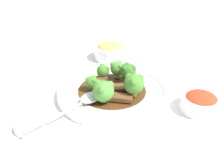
{
  "coord_description": "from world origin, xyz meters",
  "views": [
    {
      "loc": [
        0.53,
        -0.3,
        0.39
      ],
      "look_at": [
        0.0,
        0.0,
        0.03
      ],
      "focal_mm": 42.0,
      "sensor_mm": 36.0,
      "label": 1
    }
  ],
  "objects_px": {
    "serving_spoon": "(86,100)",
    "side_bowl_kimchi": "(200,102)",
    "broccoli_floret_3": "(92,82)",
    "broccoli_floret_4": "(128,71)",
    "broccoli_floret_5": "(103,91)",
    "broccoli_floret_0": "(117,68)",
    "broccoli_floret_2": "(134,84)",
    "beef_strip_1": "(113,88)",
    "side_bowl_appetizer": "(110,50)",
    "beef_strip_2": "(97,93)",
    "beef_strip_3": "(121,98)",
    "broccoli_floret_1": "(103,71)",
    "beef_strip_4": "(99,83)",
    "beef_strip_0": "(130,85)",
    "main_plate": "(112,92)",
    "sauce_dish": "(30,126)"
  },
  "relations": [
    {
      "from": "broccoli_floret_0",
      "to": "side_bowl_appetizer",
      "type": "relative_size",
      "value": 0.46
    },
    {
      "from": "beef_strip_0",
      "to": "side_bowl_kimchi",
      "type": "xyz_separation_m",
      "value": [
        0.15,
        0.11,
        -0.0
      ]
    },
    {
      "from": "beef_strip_4",
      "to": "broccoli_floret_0",
      "type": "height_order",
      "value": "broccoli_floret_0"
    },
    {
      "from": "broccoli_floret_5",
      "to": "side_bowl_appetizer",
      "type": "bearing_deg",
      "value": 146.88
    },
    {
      "from": "broccoli_floret_3",
      "to": "broccoli_floret_4",
      "type": "bearing_deg",
      "value": 86.29
    },
    {
      "from": "broccoli_floret_0",
      "to": "side_bowl_appetizer",
      "type": "bearing_deg",
      "value": 156.82
    },
    {
      "from": "broccoli_floret_1",
      "to": "beef_strip_2",
      "type": "bearing_deg",
      "value": -38.95
    },
    {
      "from": "broccoli_floret_1",
      "to": "broccoli_floret_4",
      "type": "xyz_separation_m",
      "value": [
        0.05,
        0.06,
        0.01
      ]
    },
    {
      "from": "beef_strip_4",
      "to": "serving_spoon",
      "type": "bearing_deg",
      "value": -48.37
    },
    {
      "from": "broccoli_floret_4",
      "to": "broccoli_floret_5",
      "type": "height_order",
      "value": "broccoli_floret_5"
    },
    {
      "from": "beef_strip_1",
      "to": "broccoli_floret_2",
      "type": "xyz_separation_m",
      "value": [
        0.05,
        0.03,
        0.03
      ]
    },
    {
      "from": "main_plate",
      "to": "broccoli_floret_0",
      "type": "xyz_separation_m",
      "value": [
        -0.05,
        0.05,
        0.04
      ]
    },
    {
      "from": "broccoli_floret_2",
      "to": "serving_spoon",
      "type": "height_order",
      "value": "broccoli_floret_2"
    },
    {
      "from": "beef_strip_1",
      "to": "side_bowl_appetizer",
      "type": "distance_m",
      "value": 0.24
    },
    {
      "from": "side_bowl_kimchi",
      "to": "broccoli_floret_2",
      "type": "bearing_deg",
      "value": -133.04
    },
    {
      "from": "broccoli_floret_0",
      "to": "serving_spoon",
      "type": "bearing_deg",
      "value": -61.95
    },
    {
      "from": "beef_strip_3",
      "to": "broccoli_floret_0",
      "type": "bearing_deg",
      "value": 153.29
    },
    {
      "from": "main_plate",
      "to": "beef_strip_3",
      "type": "relative_size",
      "value": 4.73
    },
    {
      "from": "beef_strip_4",
      "to": "side_bowl_kimchi",
      "type": "height_order",
      "value": "side_bowl_kimchi"
    },
    {
      "from": "beef_strip_0",
      "to": "serving_spoon",
      "type": "xyz_separation_m",
      "value": [
        0.01,
        -0.14,
        0.0
      ]
    },
    {
      "from": "beef_strip_1",
      "to": "serving_spoon",
      "type": "relative_size",
      "value": 0.38
    },
    {
      "from": "broccoli_floret_0",
      "to": "broccoli_floret_2",
      "type": "xyz_separation_m",
      "value": [
        0.1,
        -0.01,
        0.0
      ]
    },
    {
      "from": "broccoli_floret_1",
      "to": "serving_spoon",
      "type": "distance_m",
      "value": 0.13
    },
    {
      "from": "side_bowl_appetizer",
      "to": "sauce_dish",
      "type": "relative_size",
      "value": 1.51
    },
    {
      "from": "beef_strip_2",
      "to": "broccoli_floret_3",
      "type": "xyz_separation_m",
      "value": [
        -0.03,
        0.0,
        0.02
      ]
    },
    {
      "from": "beef_strip_1",
      "to": "side_bowl_appetizer",
      "type": "bearing_deg",
      "value": 152.1
    },
    {
      "from": "main_plate",
      "to": "broccoli_floret_2",
      "type": "bearing_deg",
      "value": 29.46
    },
    {
      "from": "beef_strip_0",
      "to": "broccoli_floret_3",
      "type": "bearing_deg",
      "value": -113.43
    },
    {
      "from": "broccoli_floret_4",
      "to": "side_bowl_kimchi",
      "type": "height_order",
      "value": "broccoli_floret_4"
    },
    {
      "from": "broccoli_floret_3",
      "to": "beef_strip_2",
      "type": "bearing_deg",
      "value": -3.73
    },
    {
      "from": "main_plate",
      "to": "beef_strip_2",
      "type": "relative_size",
      "value": 4.78
    },
    {
      "from": "side_bowl_kimchi",
      "to": "broccoli_floret_0",
      "type": "bearing_deg",
      "value": -153.72
    },
    {
      "from": "broccoli_floret_2",
      "to": "broccoli_floret_0",
      "type": "bearing_deg",
      "value": 172.09
    },
    {
      "from": "sauce_dish",
      "to": "broccoli_floret_5",
      "type": "bearing_deg",
      "value": 86.72
    },
    {
      "from": "beef_strip_4",
      "to": "beef_strip_2",
      "type": "bearing_deg",
      "value": -33.97
    },
    {
      "from": "serving_spoon",
      "to": "side_bowl_kimchi",
      "type": "distance_m",
      "value": 0.28
    },
    {
      "from": "beef_strip_1",
      "to": "beef_strip_3",
      "type": "height_order",
      "value": "beef_strip_3"
    },
    {
      "from": "broccoli_floret_5",
      "to": "serving_spoon",
      "type": "distance_m",
      "value": 0.05
    },
    {
      "from": "beef_strip_3",
      "to": "sauce_dish",
      "type": "bearing_deg",
      "value": -97.03
    },
    {
      "from": "broccoli_floret_3",
      "to": "broccoli_floret_5",
      "type": "distance_m",
      "value": 0.07
    },
    {
      "from": "broccoli_floret_2",
      "to": "main_plate",
      "type": "bearing_deg",
      "value": -150.54
    },
    {
      "from": "serving_spoon",
      "to": "beef_strip_2",
      "type": "bearing_deg",
      "value": 113.76
    },
    {
      "from": "main_plate",
      "to": "broccoli_floret_0",
      "type": "height_order",
      "value": "broccoli_floret_0"
    },
    {
      "from": "broccoli_floret_5",
      "to": "main_plate",
      "type": "bearing_deg",
      "value": 130.02
    },
    {
      "from": "beef_strip_3",
      "to": "serving_spoon",
      "type": "distance_m",
      "value": 0.09
    },
    {
      "from": "beef_strip_4",
      "to": "side_bowl_appetizer",
      "type": "distance_m",
      "value": 0.22
    },
    {
      "from": "beef_strip_2",
      "to": "beef_strip_3",
      "type": "xyz_separation_m",
      "value": [
        0.05,
        0.04,
        0.0
      ]
    },
    {
      "from": "beef_strip_0",
      "to": "beef_strip_1",
      "type": "height_order",
      "value": "beef_strip_0"
    },
    {
      "from": "broccoli_floret_3",
      "to": "broccoli_floret_4",
      "type": "height_order",
      "value": "broccoli_floret_4"
    },
    {
      "from": "beef_strip_0",
      "to": "broccoli_floret_2",
      "type": "xyz_separation_m",
      "value": [
        0.04,
        -0.02,
        0.03
      ]
    }
  ]
}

